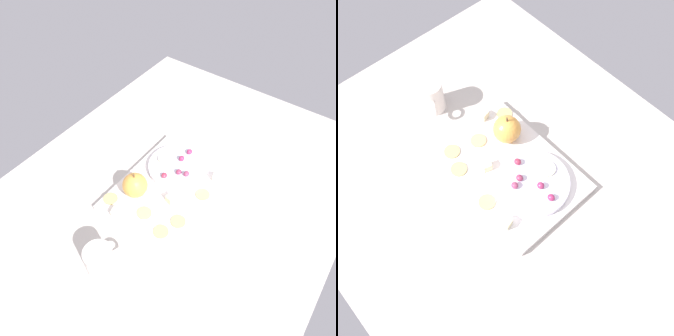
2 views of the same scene
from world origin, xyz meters
The scene contains 20 objects.
table centered at (0.00, 0.00, 2.12)cm, with size 115.80×92.04×4.23cm, color #B3AAA3.
platter centered at (-3.27, 1.73, 5.21)cm, with size 36.18×25.16×1.95cm, color silver.
serving_dish centered at (3.93, 2.87, 7.11)cm, with size 18.06×18.06×1.84cm, color silver.
apple_whole centered at (-10.69, 7.57, 9.81)cm, with size 7.25×7.25×7.25cm, color gold.
apple_stem centered at (-10.69, 7.57, 14.04)cm, with size 0.50×0.50×1.20cm, color brown.
cheese_cube_0 centered at (-7.20, -2.44, 7.34)cm, with size 2.30×2.30×2.30cm, color beige.
cheese_cube_1 centered at (7.25, -8.92, 7.34)cm, with size 2.30×2.30×2.30cm, color beige.
cheese_cube_2 centered at (-19.62, 7.00, 7.34)cm, with size 2.30×2.30×2.30cm, color beige.
cracker_0 centered at (-14.78, 1.19, 6.39)cm, with size 4.13×4.13×0.40cm, color tan.
cracker_1 centered at (-11.54, -7.93, 6.39)cm, with size 4.13×4.13×0.40cm, color tan.
cracker_2 centered at (-16.77, -6.01, 6.39)cm, with size 4.13×4.13×0.40cm, color tan.
cracker_3 centered at (-0.36, -8.53, 6.39)cm, with size 4.13×4.13×0.40cm, color tan.
cracker_4 centered at (-16.63, 12.03, 6.39)cm, with size 4.13×4.13×0.40cm, color tan.
grape_0 centered at (2.05, -1.40, 8.79)cm, with size 1.85×1.66×1.52cm, color #8E3757.
grape_1 centered at (1.30, 0.84, 8.78)cm, with size 1.85×1.66×1.49cm, color #862C4A.
grape_2 centered at (-2.29, 3.53, 8.77)cm, with size 1.85×1.66×1.49cm, color #972941.
grape_3 centered at (10.07, 2.82, 8.80)cm, with size 1.85×1.66×1.54cm, color #982653.
grape_4 centered at (6.22, 3.15, 8.87)cm, with size 1.85×1.66×1.68cm, color #952A54.
apple_slice_0 centered at (3.73, 7.63, 8.33)cm, with size 4.43×4.43×0.60cm, color beige.
cup centered at (-32.84, 0.07, 8.95)cm, with size 9.54×6.86×9.44cm.
Camera 1 is at (-51.45, -33.33, 82.56)cm, focal length 35.04 mm.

